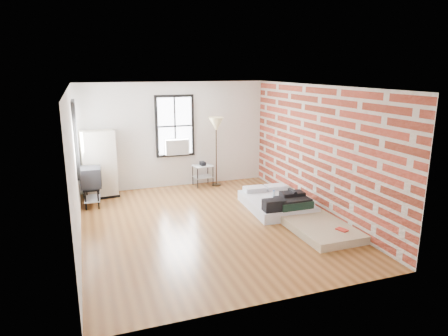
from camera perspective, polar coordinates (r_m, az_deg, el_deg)
name	(u,v)px	position (r m, az deg, el deg)	size (l,w,h in m)	color
ground	(209,224)	(8.35, -2.18, -8.03)	(6.00, 6.00, 0.00)	brown
room_shell	(214,138)	(8.27, -1.51, 4.31)	(5.02, 6.02, 2.80)	silver
mattress_main	(277,202)	(9.24, 7.52, -4.89)	(1.39, 1.83, 0.57)	white
mattress_bare	(309,220)	(8.41, 12.12, -7.21)	(1.08, 2.02, 0.43)	tan
wardrobe	(99,165)	(10.30, -17.42, 0.47)	(0.88, 0.56, 1.67)	black
side_table	(203,170)	(10.87, -3.05, -0.22)	(0.56, 0.47, 0.68)	black
floor_lamp	(216,127)	(10.69, -1.13, 5.88)	(0.40, 0.40, 1.87)	#2F200F
tv_stand	(91,179)	(9.71, -18.43, -1.47)	(0.49, 0.68, 0.92)	black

